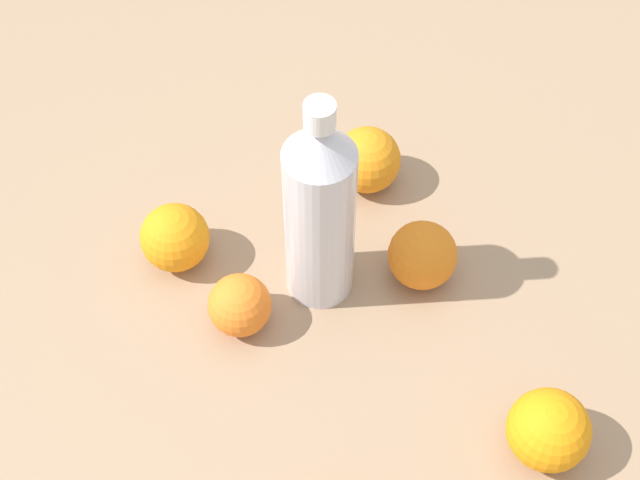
# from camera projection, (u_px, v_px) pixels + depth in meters

# --- Properties ---
(ground_plane) EXTENTS (2.40, 2.40, 0.00)m
(ground_plane) POSITION_uv_depth(u_px,v_px,m) (327.00, 291.00, 1.05)
(ground_plane) COLOR #9E7F60
(water_bottle) EXTENTS (0.07, 0.07, 0.29)m
(water_bottle) POSITION_uv_depth(u_px,v_px,m) (320.00, 210.00, 0.95)
(water_bottle) COLOR silver
(water_bottle) RESTS_ON ground_plane
(orange_0) EXTENTS (0.08, 0.08, 0.08)m
(orange_0) POSITION_uv_depth(u_px,v_px,m) (175.00, 238.00, 1.05)
(orange_0) COLOR orange
(orange_0) RESTS_ON ground_plane
(orange_1) EXTENTS (0.07, 0.07, 0.07)m
(orange_1) POSITION_uv_depth(u_px,v_px,m) (240.00, 305.00, 1.00)
(orange_1) COLOR orange
(orange_1) RESTS_ON ground_plane
(orange_2) EXTENTS (0.08, 0.08, 0.08)m
(orange_2) POSITION_uv_depth(u_px,v_px,m) (548.00, 430.00, 0.91)
(orange_2) COLOR orange
(orange_2) RESTS_ON ground_plane
(orange_3) EXTENTS (0.08, 0.08, 0.08)m
(orange_3) POSITION_uv_depth(u_px,v_px,m) (367.00, 160.00, 1.11)
(orange_3) COLOR orange
(orange_3) RESTS_ON ground_plane
(orange_4) EXTENTS (0.08, 0.08, 0.08)m
(orange_4) POSITION_uv_depth(u_px,v_px,m) (422.00, 255.00, 1.03)
(orange_4) COLOR orange
(orange_4) RESTS_ON ground_plane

